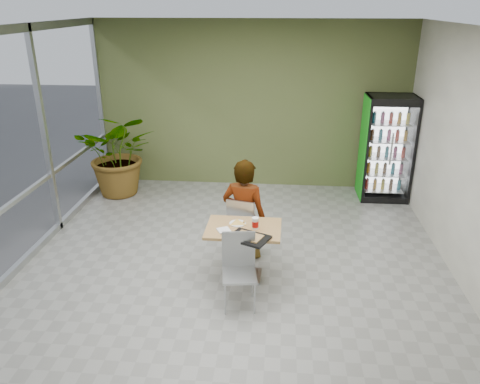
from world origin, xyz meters
name	(u,v)px	position (x,y,z in m)	size (l,w,h in m)	color
ground	(233,275)	(0.00, 0.00, 0.00)	(7.00, 7.00, 0.00)	gray
room_envelope	(232,165)	(0.00, 0.00, 1.60)	(6.00, 7.00, 3.20)	silver
storefront_frame	(2,158)	(-3.00, 0.00, 1.60)	(0.10, 7.00, 3.20)	#A9ACAE
dining_table	(243,242)	(0.15, -0.03, 0.54)	(0.98, 0.70, 0.75)	tan
chair_far	(242,223)	(0.08, 0.54, 0.54)	(0.49, 0.49, 0.92)	#A9ACAE
chair_near	(239,263)	(0.14, -0.57, 0.54)	(0.46, 0.46, 0.92)	#A9ACAE
seated_woman	(244,218)	(0.11, 0.58, 0.59)	(0.66, 0.42, 1.78)	black
pizza_plate	(238,223)	(0.06, 0.07, 0.77)	(0.29, 0.22, 0.03)	white
soda_cup	(255,223)	(0.30, -0.05, 0.83)	(0.09, 0.09, 0.16)	white
napkin_stack	(224,230)	(-0.10, -0.15, 0.76)	(0.15, 0.15, 0.02)	white
cafeteria_tray	(249,238)	(0.24, -0.34, 0.76)	(0.48, 0.35, 0.03)	black
beverage_fridge	(387,148)	(2.54, 3.01, 0.97)	(0.89, 0.69, 1.94)	black
potted_plant	(120,154)	(-2.43, 2.76, 0.81)	(1.45, 1.26, 1.61)	#306D2B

